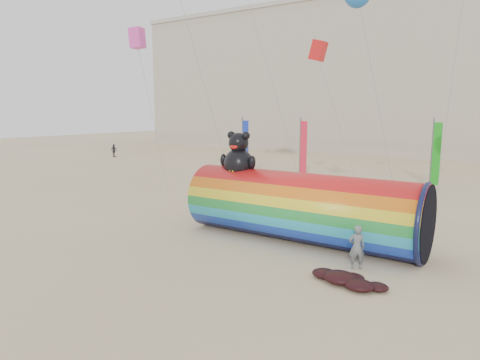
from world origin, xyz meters
The scene contains 6 objects.
ground centered at (0.00, 0.00, 0.00)m, with size 160.00×160.00×0.00m, color #CCB58C.
hotel_building centered at (-12.00, 45.95, 10.31)m, with size 60.40×15.40×20.60m.
windsock_assembly centered at (3.83, 1.31, 1.60)m, with size 10.45×3.18×4.82m.
kite_handler centered at (7.05, -0.70, 0.82)m, with size 0.60×0.39×1.64m, color slate.
fabric_bundle centered at (7.26, -2.26, 0.17)m, with size 2.62×1.35×0.41m.
festival_banners centered at (-1.58, 16.27, 2.64)m, with size 15.22×2.72×5.20m.
Camera 1 is at (11.80, -15.40, 5.68)m, focal length 32.00 mm.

